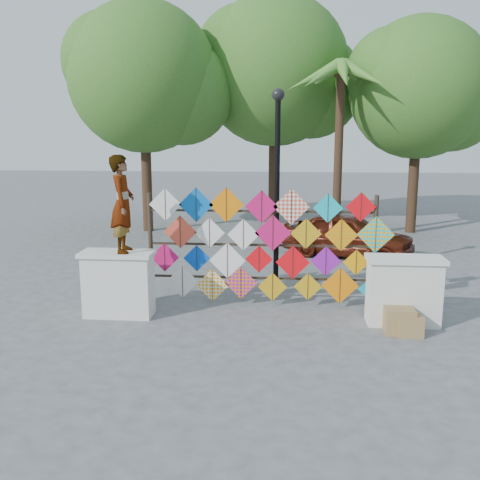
% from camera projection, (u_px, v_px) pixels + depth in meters
% --- Properties ---
extents(ground, '(80.00, 80.00, 0.00)m').
position_uv_depth(ground, '(258.00, 316.00, 10.42)').
color(ground, gray).
rests_on(ground, ground).
extents(parapet_left, '(1.40, 0.65, 1.28)m').
position_uv_depth(parapet_left, '(118.00, 283.00, 10.33)').
color(parapet_left, white).
rests_on(parapet_left, ground).
extents(parapet_right, '(1.40, 0.65, 1.28)m').
position_uv_depth(parapet_right, '(404.00, 290.00, 9.88)').
color(parapet_right, white).
rests_on(parapet_right, ground).
extents(kite_rack, '(5.02, 0.24, 2.44)m').
position_uv_depth(kite_rack, '(263.00, 246.00, 10.89)').
color(kite_rack, '#2D2319').
rests_on(kite_rack, ground).
extents(tree_west, '(5.85, 5.20, 8.01)m').
position_uv_depth(tree_west, '(146.00, 78.00, 18.56)').
color(tree_west, '#42271C').
rests_on(tree_west, ground).
extents(tree_mid, '(6.30, 5.60, 8.61)m').
position_uv_depth(tree_mid, '(277.00, 72.00, 20.06)').
color(tree_mid, '#42271C').
rests_on(tree_mid, ground).
extents(tree_east, '(5.40, 4.80, 7.42)m').
position_uv_depth(tree_east, '(422.00, 89.00, 18.33)').
color(tree_east, '#42271C').
rests_on(tree_east, ground).
extents(palm_tree, '(3.62, 3.62, 5.83)m').
position_uv_depth(palm_tree, '(341.00, 87.00, 17.09)').
color(palm_tree, '#42271C').
rests_on(palm_tree, ground).
extents(vendor_woman, '(0.52, 0.72, 1.84)m').
position_uv_depth(vendor_woman, '(122.00, 204.00, 10.01)').
color(vendor_woman, '#99999E').
rests_on(vendor_woman, parapet_left).
extents(sedan, '(4.00, 2.82, 1.26)m').
position_uv_depth(sedan, '(348.00, 235.00, 15.34)').
color(sedan, '#4E190D').
rests_on(sedan, ground).
extents(lamppost, '(0.28, 0.28, 4.46)m').
position_uv_depth(lamppost, '(277.00, 171.00, 11.83)').
color(lamppost, black).
rests_on(lamppost, ground).
extents(cardboard_box_near, '(0.51, 0.45, 0.45)m').
position_uv_depth(cardboard_box_near, '(399.00, 320.00, 9.51)').
color(cardboard_box_near, olive).
rests_on(cardboard_box_near, ground).
extents(cardboard_box_far, '(0.43, 0.40, 0.36)m').
position_uv_depth(cardboard_box_far, '(409.00, 325.00, 9.41)').
color(cardboard_box_far, olive).
rests_on(cardboard_box_far, ground).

